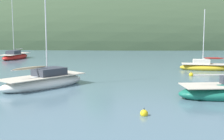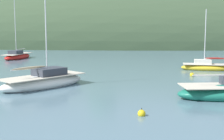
{
  "view_description": "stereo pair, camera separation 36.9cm",
  "coord_description": "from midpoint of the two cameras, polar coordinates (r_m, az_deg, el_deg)",
  "views": [
    {
      "loc": [
        0.94,
        -7.23,
        4.84
      ],
      "look_at": [
        0.0,
        20.0,
        1.2
      ],
      "focal_mm": 51.26,
      "sensor_mm": 36.0,
      "label": 1
    },
    {
      "loc": [
        1.3,
        -7.22,
        4.84
      ],
      "look_at": [
        0.0,
        20.0,
        1.2
      ],
      "focal_mm": 51.26,
      "sensor_mm": 36.0,
      "label": 2
    }
  ],
  "objects": [
    {
      "name": "sailboat_white_near",
      "position": [
        26.66,
        -12.43,
        -2.03
      ],
      "size": [
        7.01,
        7.56,
        10.92
      ],
      "color": "white",
      "rests_on": "ground"
    },
    {
      "name": "far_shoreline_hill",
      "position": [
        85.21,
        1.19,
        4.41
      ],
      "size": [
        150.0,
        36.0,
        32.1
      ],
      "color": "#384C33",
      "rests_on": "ground"
    },
    {
      "name": "mooring_buoy_inner",
      "position": [
        17.88,
        5.14,
        -7.73
      ],
      "size": [
        0.44,
        0.44,
        0.54
      ],
      "color": "yellow",
      "rests_on": "ground"
    },
    {
      "name": "mooring_buoy_outer",
      "position": [
        33.0,
        13.62,
        -0.83
      ],
      "size": [
        0.44,
        0.44,
        0.54
      ],
      "color": "yellow",
      "rests_on": "ground"
    },
    {
      "name": "sailboat_red_portside",
      "position": [
        51.78,
        -17.1,
        2.36
      ],
      "size": [
        3.41,
        6.87,
        9.46
      ],
      "color": "red",
      "rests_on": "ground"
    },
    {
      "name": "sailboat_blue_center",
      "position": [
        38.15,
        15.97,
        0.57
      ],
      "size": [
        5.95,
        2.71,
        7.08
      ],
      "color": "gold",
      "rests_on": "ground"
    }
  ]
}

